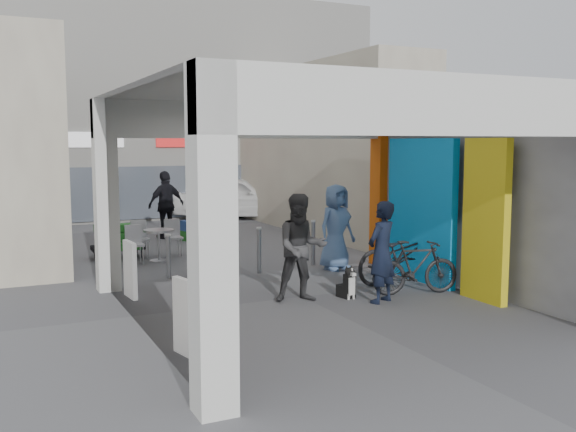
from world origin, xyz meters
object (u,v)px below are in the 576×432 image
produce_stand (118,245)px  man_back_turned (301,248)px  man_crates (166,205)px  man_elderly (336,227)px  bicycle_front (403,255)px  border_collie (348,285)px  man_with_dog (382,252)px  cafe_set (151,246)px  white_van (236,197)px  bicycle_rear (415,267)px

produce_stand → man_back_turned: size_ratio=0.64×
man_crates → man_back_turned: bearing=74.2°
man_back_turned → man_elderly: (1.92, 2.16, -0.01)m
man_crates → bicycle_front: 8.13m
border_collie → man_back_turned: (-0.83, 0.18, 0.69)m
man_elderly → man_crates: size_ratio=0.96×
man_with_dog → man_back_turned: size_ratio=0.94×
cafe_set → border_collie: (2.23, -5.22, -0.07)m
man_with_dog → man_crates: (-1.41, 8.79, 0.09)m
bicycle_front → white_van: size_ratio=0.47×
border_collie → white_van: (2.42, 11.88, 0.53)m
man_crates → bicycle_front: size_ratio=0.91×
cafe_set → man_elderly: man_elderly is taller
man_back_turned → man_crates: man_crates is taller
man_crates → produce_stand: bearing=36.7°
white_van → border_collie: bearing=-166.6°
man_with_dog → man_elderly: (0.72, 2.83, 0.05)m
man_back_turned → bicycle_front: size_ratio=0.89×
produce_stand → white_van: 8.13m
cafe_set → bicycle_rear: (3.47, -5.48, 0.18)m
cafe_set → man_elderly: bearing=-41.0°
man_back_turned → white_van: size_ratio=0.41×
produce_stand → bicycle_front: 6.83m
bicycle_front → bicycle_rear: bearing=155.3°
man_elderly → bicycle_front: 1.82m
produce_stand → man_crates: 3.21m
man_back_turned → man_crates: bearing=105.7°
bicycle_rear → man_elderly: bearing=15.2°
man_with_dog → man_back_turned: man_back_turned is taller
man_elderly → bicycle_rear: bearing=-100.0°
man_elderly → bicycle_front: (0.53, -1.71, -0.37)m
produce_stand → bicycle_rear: bearing=-71.0°
bicycle_rear → border_collie: bearing=89.7°
produce_stand → man_elderly: bearing=-56.1°
man_back_turned → bicycle_front: 2.51m
bicycle_front → bicycle_rear: (-0.37, -0.89, -0.06)m
cafe_set → bicycle_front: (3.84, -4.59, 0.24)m
border_collie → man_with_dog: man_with_dog is taller
man_with_dog → bicycle_front: size_ratio=0.83×
produce_stand → man_crates: bearing=38.5°
cafe_set → man_crates: (1.18, 3.08, 0.65)m
produce_stand → man_elderly: (3.98, -3.42, 0.61)m
man_crates → border_collie: bearing=79.8°
border_collie → man_with_dog: (0.36, -0.49, 0.64)m
border_collie → bicycle_front: (1.61, 0.63, 0.31)m
border_collie → bicycle_front: bicycle_front is taller
produce_stand → man_back_turned: (2.07, -5.57, 0.62)m
bicycle_front → man_elderly: bearing=14.8°
border_collie → cafe_set: bearing=103.0°
man_with_dog → bicycle_front: bearing=-162.7°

